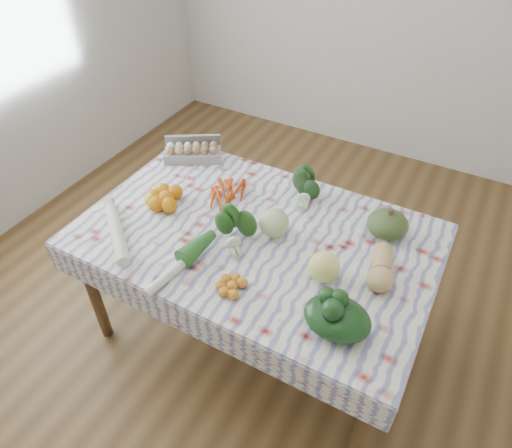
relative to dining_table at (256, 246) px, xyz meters
The scene contains 16 objects.
ground 0.68m from the dining_table, ahead, with size 4.50×4.50×0.00m, color brown.
dining_table is the anchor object (origin of this frame).
tablecloth 0.08m from the dining_table, ahead, with size 1.66×1.06×0.01m, color white.
egg_carton 0.74m from the dining_table, 148.96° to the left, with size 0.32×0.13×0.09m, color #A1A19C.
carrot_bunch 0.32m from the dining_table, 147.67° to the left, with size 0.20×0.19×0.04m, color #C63704.
kale_bunch 0.40m from the dining_table, 75.20° to the left, with size 0.16×0.14×0.14m, color #1D3D19.
kabocha_squash 0.63m from the dining_table, 28.51° to the left, with size 0.19×0.19×0.12m, color #3F5526.
cabbage 0.18m from the dining_table, 25.63° to the left, with size 0.14×0.14×0.14m, color #C1D38E.
butternut_squash 0.61m from the dining_table, ahead, with size 0.11×0.24×0.11m, color tan.
orange_cluster 0.52m from the dining_table, behind, with size 0.25×0.25×0.08m, color orange.
broccoli 0.19m from the dining_table, 124.80° to the right, with size 0.16×0.16×0.12m, color #235019.
mandarin_cluster 0.38m from the dining_table, 77.22° to the right, with size 0.16×0.16×0.05m, color orange.
grapefruit 0.43m from the dining_table, 15.76° to the right, with size 0.13×0.13×0.13m, color #EBEC72.
spinach_bag 0.64m from the dining_table, 31.30° to the right, with size 0.26×0.21×0.12m, color black.
daikon 0.66m from the dining_table, 147.86° to the right, with size 0.06×0.06×0.42m, color silver.
leek 0.41m from the dining_table, 116.35° to the right, with size 0.05×0.05×0.41m, color silver.
Camera 1 is at (0.77, -1.40, 2.23)m, focal length 32.00 mm.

